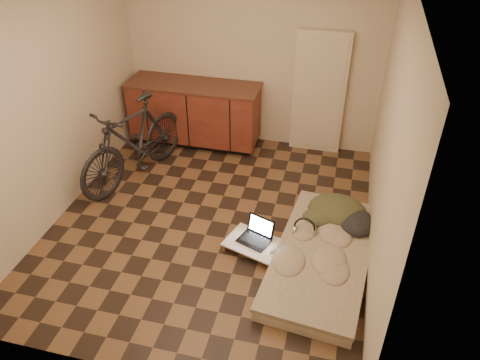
% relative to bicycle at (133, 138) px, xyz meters
% --- Properties ---
extents(room_shell, '(3.50, 4.00, 2.60)m').
position_rel_bicycle_xyz_m(room_shell, '(1.20, -0.64, 0.71)').
color(room_shell, brown).
rests_on(room_shell, ground).
extents(cabinets, '(1.84, 0.62, 0.91)m').
position_rel_bicycle_xyz_m(cabinets, '(0.45, 1.06, -0.12)').
color(cabinets, black).
rests_on(cabinets, ground).
extents(appliance_panel, '(0.70, 0.10, 1.70)m').
position_rel_bicycle_xyz_m(appliance_panel, '(2.15, 1.30, 0.26)').
color(appliance_panel, beige).
rests_on(appliance_panel, ground).
extents(bicycle, '(1.11, 1.89, 1.18)m').
position_rel_bicycle_xyz_m(bicycle, '(0.00, 0.00, 0.00)').
color(bicycle, black).
rests_on(bicycle, ground).
extents(futon, '(1.11, 2.00, 0.16)m').
position_rel_bicycle_xyz_m(futon, '(2.50, -1.02, -0.51)').
color(futon, beige).
rests_on(futon, ground).
extents(clothing_pile, '(0.74, 0.63, 0.27)m').
position_rel_bicycle_xyz_m(clothing_pile, '(2.64, -0.42, -0.29)').
color(clothing_pile, '#3D4025').
rests_on(clothing_pile, futon).
extents(headphones, '(0.27, 0.25, 0.17)m').
position_rel_bicycle_xyz_m(headphones, '(2.27, -0.79, -0.34)').
color(headphones, black).
rests_on(headphones, futon).
extents(lap_desk, '(0.73, 0.59, 0.11)m').
position_rel_bicycle_xyz_m(lap_desk, '(1.80, -1.00, -0.50)').
color(lap_desk, brown).
rests_on(lap_desk, ground).
extents(laptop, '(0.40, 0.38, 0.22)m').
position_rel_bicycle_xyz_m(laptop, '(1.79, -0.93, -0.43)').
color(laptop, black).
rests_on(laptop, lap_desk).
extents(mouse, '(0.09, 0.11, 0.03)m').
position_rel_bicycle_xyz_m(mouse, '(1.99, -1.09, -0.47)').
color(mouse, silver).
rests_on(mouse, lap_desk).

